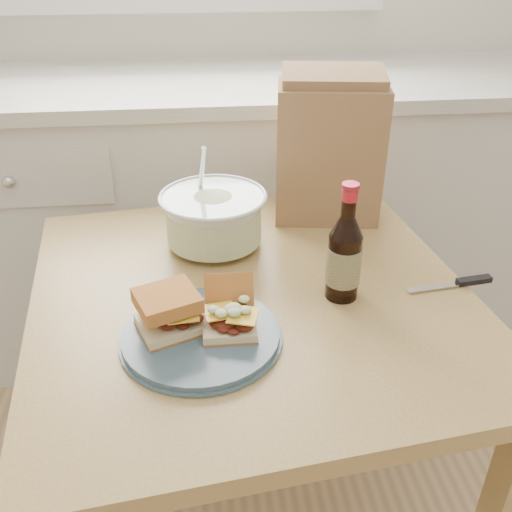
{
  "coord_description": "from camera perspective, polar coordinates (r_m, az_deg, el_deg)",
  "views": [
    {
      "loc": [
        0.02,
        -0.11,
        1.37
      ],
      "look_at": [
        0.12,
        0.84,
        0.8
      ],
      "focal_mm": 40.0,
      "sensor_mm": 36.0,
      "label": 1
    }
  ],
  "objects": [
    {
      "name": "knife",
      "position": [
        1.24,
        20.05,
        -2.47
      ],
      "size": [
        0.19,
        0.04,
        0.01
      ],
      "rotation": [
        0.0,
        0.0,
        0.12
      ],
      "color": "silver",
      "rests_on": "dining_table"
    },
    {
      "name": "beer_bottle",
      "position": [
        1.1,
        8.82,
        -0.02
      ],
      "size": [
        0.07,
        0.07,
        0.24
      ],
      "rotation": [
        0.0,
        0.0,
        -0.08
      ],
      "color": "black",
      "rests_on": "dining_table"
    },
    {
      "name": "sandwich_right",
      "position": [
        1.02,
        -2.69,
        -5.56
      ],
      "size": [
        0.1,
        0.13,
        0.08
      ],
      "rotation": [
        0.0,
        0.0,
        -0.02
      ],
      "color": "beige",
      "rests_on": "plate"
    },
    {
      "name": "plate",
      "position": [
        1.02,
        -5.52,
        -7.96
      ],
      "size": [
        0.28,
        0.28,
        0.02
      ],
      "primitive_type": "cylinder",
      "color": "#405867",
      "rests_on": "dining_table"
    },
    {
      "name": "dining_table",
      "position": [
        1.21,
        -0.39,
        -7.63
      ],
      "size": [
        0.96,
        0.96,
        0.72
      ],
      "rotation": [
        0.0,
        0.0,
        0.12
      ],
      "color": "tan",
      "rests_on": "ground"
    },
    {
      "name": "cabinet_run",
      "position": [
        2.02,
        -5.94,
        4.25
      ],
      "size": [
        2.5,
        0.64,
        0.94
      ],
      "color": "silver",
      "rests_on": "ground"
    },
    {
      "name": "sandwich_left",
      "position": [
        1.01,
        -8.78,
        -5.5
      ],
      "size": [
        0.13,
        0.12,
        0.08
      ],
      "rotation": [
        0.0,
        0.0,
        0.37
      ],
      "color": "beige",
      "rests_on": "plate"
    },
    {
      "name": "paper_bag",
      "position": [
        1.4,
        7.27,
        10.23
      ],
      "size": [
        0.27,
        0.2,
        0.32
      ],
      "primitive_type": "cube",
      "rotation": [
        0.0,
        0.0,
        -0.14
      ],
      "color": "#956F48",
      "rests_on": "dining_table"
    },
    {
      "name": "coleslaw_bowl",
      "position": [
        1.28,
        -4.24,
        3.57
      ],
      "size": [
        0.24,
        0.24,
        0.24
      ],
      "color": "silver",
      "rests_on": "dining_table"
    }
  ]
}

